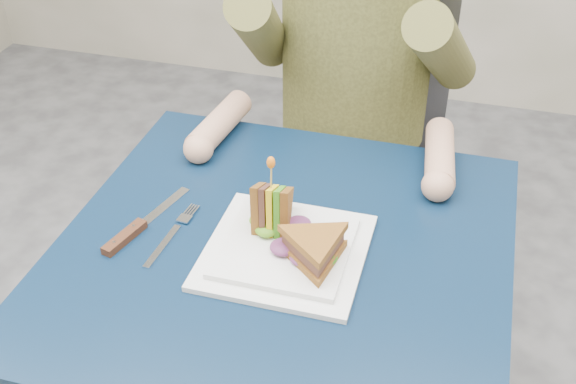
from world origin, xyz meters
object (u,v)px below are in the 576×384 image
(table, at_px, (283,281))
(diner, at_px, (357,13))
(plate, at_px, (286,250))
(sandwich_flat, at_px, (315,248))
(fork, at_px, (170,236))
(knife, at_px, (132,231))
(sandwich_upright, at_px, (272,209))
(chair, at_px, (358,136))

(table, bearing_deg, diner, 90.00)
(plate, xyz_separation_m, sandwich_flat, (0.05, -0.02, 0.04))
(fork, distance_m, knife, 0.07)
(diner, xyz_separation_m, plate, (0.01, -0.60, -0.18))
(table, height_order, sandwich_flat, sandwich_flat)
(table, relative_size, plate, 2.88)
(fork, bearing_deg, sandwich_flat, -3.21)
(sandwich_upright, bearing_deg, fork, -161.23)
(table, bearing_deg, chair, 90.00)
(chair, relative_size, sandwich_flat, 5.01)
(fork, xyz_separation_m, knife, (-0.07, -0.01, 0.00))
(table, bearing_deg, sandwich_flat, -34.31)
(sandwich_upright, distance_m, knife, 0.24)
(table, height_order, diner, diner)
(plate, distance_m, fork, 0.20)
(table, distance_m, chair, 0.71)
(table, relative_size, sandwich_flat, 4.04)
(table, distance_m, diner, 0.64)
(table, relative_size, knife, 3.42)
(chair, relative_size, sandwich_upright, 6.52)
(table, distance_m, sandwich_upright, 0.14)
(chair, height_order, plate, chair)
(chair, distance_m, sandwich_upright, 0.71)
(plate, bearing_deg, diner, 90.99)
(sandwich_flat, xyz_separation_m, sandwich_upright, (-0.09, 0.07, 0.01))
(fork, relative_size, knife, 0.82)
(diner, relative_size, fork, 4.15)
(knife, bearing_deg, table, 8.83)
(chair, distance_m, sandwich_flat, 0.78)
(sandwich_flat, relative_size, sandwich_upright, 1.30)
(chair, xyz_separation_m, diner, (-0.00, -0.11, 0.37))
(plate, relative_size, sandwich_flat, 1.40)
(chair, distance_m, fork, 0.78)
(sandwich_upright, relative_size, knife, 0.65)
(sandwich_flat, bearing_deg, fork, 176.79)
(chair, xyz_separation_m, sandwich_flat, (0.07, -0.74, 0.23))
(sandwich_upright, height_order, fork, sandwich_upright)
(plate, bearing_deg, knife, -175.67)
(plate, relative_size, fork, 1.45)
(sandwich_flat, bearing_deg, diner, 95.94)
(diner, relative_size, plate, 2.87)
(chair, relative_size, plate, 3.58)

